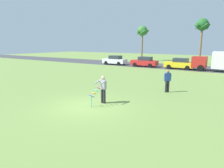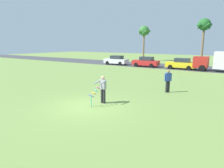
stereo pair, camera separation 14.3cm
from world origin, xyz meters
name	(u,v)px [view 2 (the right image)]	position (x,y,z in m)	size (l,w,h in m)	color
ground_plane	(87,106)	(0.00, 0.00, 0.00)	(120.00, 120.00, 0.00)	olive
road_strip	(187,68)	(0.00, 23.44, 0.01)	(120.00, 8.00, 0.01)	#424247
person_kite_flyer	(103,88)	(0.38, 1.05, 0.95)	(0.55, 0.66, 1.73)	#26262B
kite_held	(94,94)	(0.32, 0.22, 0.77)	(0.58, 0.72, 1.15)	#D83399
parked_car_white	(116,60)	(-11.46, 21.04, 0.77)	(4.25, 1.92, 1.60)	white
parked_car_red	(146,62)	(-5.80, 21.04, 0.77)	(4.26, 1.96, 1.60)	red
parked_car_yellow	(181,64)	(-0.23, 21.04, 0.77)	(4.23, 1.89, 1.60)	yellow
palm_tree_left_near	(144,32)	(-10.93, 31.07, 6.01)	(2.58, 2.71, 7.34)	brown
palm_tree_right_near	(204,26)	(0.89, 30.01, 6.58)	(2.58, 2.71, 7.95)	brown
person_walker_near	(168,80)	(2.80, 6.06, 0.93)	(0.44, 0.42, 1.73)	#26262B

